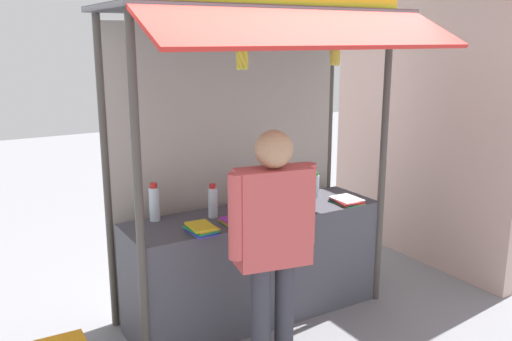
{
  "coord_description": "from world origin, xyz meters",
  "views": [
    {
      "loc": [
        -2.19,
        -3.67,
        2.29
      ],
      "look_at": [
        0.0,
        0.0,
        1.26
      ],
      "focal_mm": 38.6,
      "sensor_mm": 36.0,
      "label": 1
    }
  ],
  "objects": [
    {
      "name": "vendor_person",
      "position": [
        -0.34,
        -0.8,
        1.04
      ],
      "size": [
        0.66,
        0.29,
        1.73
      ],
      "rotation": [
        0.0,
        0.0,
        -0.18
      ],
      "color": "#383842",
      "rests_on": "ground"
    },
    {
      "name": "magazine_stack_back_left",
      "position": [
        0.81,
        -0.18,
        0.93
      ],
      "size": [
        0.24,
        0.28,
        0.04
      ],
      "color": "green",
      "rests_on": "stall_counter"
    },
    {
      "name": "banana_bunch_leftmost",
      "position": [
        0.45,
        -0.4,
        2.16
      ],
      "size": [
        0.1,
        0.09,
        0.29
      ],
      "color": "#332D23"
    },
    {
      "name": "magazine_stack_back_right",
      "position": [
        -0.26,
        -0.17,
        0.93
      ],
      "size": [
        0.24,
        0.25,
        0.04
      ],
      "color": "green",
      "rests_on": "stall_counter"
    },
    {
      "name": "water_bottle_right",
      "position": [
        -0.35,
        0.07,
        1.04
      ],
      "size": [
        0.08,
        0.08,
        0.27
      ],
      "color": "silver",
      "rests_on": "stall_counter"
    },
    {
      "name": "water_bottle_mid_right",
      "position": [
        -0.78,
        0.23,
        1.05
      ],
      "size": [
        0.08,
        0.08,
        0.3
      ],
      "color": "silver",
      "rests_on": "stall_counter"
    },
    {
      "name": "magazine_stack_far_right",
      "position": [
        -0.59,
        -0.21,
        0.94
      ],
      "size": [
        0.21,
        0.26,
        0.06
      ],
      "color": "purple",
      "rests_on": "stall_counter"
    },
    {
      "name": "ground_plane",
      "position": [
        0.0,
        0.0,
        0.0
      ],
      "size": [
        20.0,
        20.0,
        0.0
      ],
      "primitive_type": "plane",
      "color": "gray"
    },
    {
      "name": "water_bottle_mid_left",
      "position": [
        0.41,
        0.05,
        1.02
      ],
      "size": [
        0.07,
        0.07,
        0.25
      ],
      "color": "silver",
      "rests_on": "stall_counter"
    },
    {
      "name": "banana_bunch_rightmost",
      "position": [
        -0.35,
        -0.4,
        2.16
      ],
      "size": [
        0.11,
        0.11,
        0.3
      ],
      "color": "#332D23"
    },
    {
      "name": "stall_counter",
      "position": [
        0.0,
        0.0,
        0.45
      ],
      "size": [
        2.16,
        0.61,
        0.91
      ],
      "primitive_type": "cube",
      "color": "#4C4C56",
      "rests_on": "ground"
    },
    {
      "name": "neighbour_wall",
      "position": [
        2.16,
        0.3,
        1.66
      ],
      "size": [
        0.2,
        2.4,
        3.31
      ],
      "primitive_type": "cube",
      "color": "#CDA99D",
      "rests_on": "ground"
    },
    {
      "name": "stall_structure",
      "position": [
        0.0,
        0.12,
        1.71
      ],
      "size": [
        2.36,
        1.48,
        2.85
      ],
      "color": "#4C4742",
      "rests_on": "ground"
    },
    {
      "name": "water_bottle_rear_center",
      "position": [
        0.68,
        0.11,
        1.01
      ],
      "size": [
        0.06,
        0.06,
        0.23
      ],
      "color": "silver",
      "rests_on": "stall_counter"
    }
  ]
}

